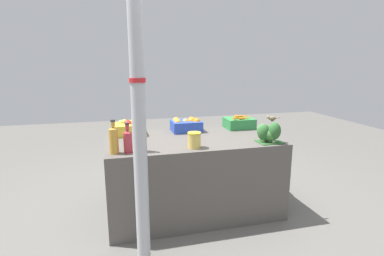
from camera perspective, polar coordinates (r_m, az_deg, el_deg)
The scene contains 12 objects.
ground_plane at distance 3.17m, azimuth 0.00°, elevation -15.02°, with size 10.00×10.00×0.00m, color #605E59.
market_table at distance 3.02m, azimuth 0.00°, elevation -8.76°, with size 1.63×0.92×0.74m, color #56514C.
support_pole at distance 2.02m, azimuth -10.35°, elevation 8.64°, with size 0.11×0.11×2.68m.
apple_crate at distance 3.11m, azimuth -12.01°, elevation 0.12°, with size 0.31×0.25×0.15m.
orange_crate at distance 3.19m, azimuth -1.03°, elevation 0.63°, with size 0.31×0.25×0.14m.
carrot_crate at distance 3.37m, azimuth 8.99°, elevation 1.00°, with size 0.31×0.25×0.15m.
broccoli_pile at distance 2.81m, azimuth 14.41°, elevation -0.88°, with size 0.23×0.20×0.20m.
juice_bottle_amber at distance 2.47m, azimuth -14.68°, elevation -2.09°, with size 0.07×0.07×0.28m.
juice_bottle_ruby at distance 2.48m, azimuth -12.12°, elevation -2.31°, with size 0.07×0.07×0.25m.
juice_bottle_cloudy at distance 2.48m, azimuth -9.70°, elevation -1.97°, with size 0.07×0.07×0.27m.
pickle_jar at distance 2.56m, azimuth 0.43°, elevation -2.31°, with size 0.12×0.12×0.14m.
sparrow_bird at distance 2.81m, azimuth 14.97°, elevation 1.81°, with size 0.14×0.04×0.05m.
Camera 1 is at (-0.71, -2.72, 1.47)m, focal length 28.00 mm.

